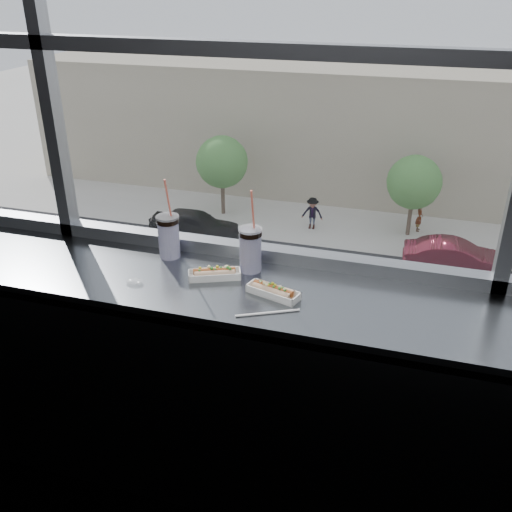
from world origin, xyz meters
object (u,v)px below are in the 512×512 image
(wrapper, at_px, (134,281))
(pedestrian_a, at_px, (312,210))
(car_far_b, at_px, (456,253))
(car_far_a, at_px, (194,220))
(tree_left, at_px, (222,162))
(loose_straw, at_px, (268,313))
(tree_center, at_px, (414,182))
(car_near_c, at_px, (363,333))
(hotdog_tray_left, at_px, (214,273))
(car_near_a, at_px, (71,283))
(hotdog_tray_right, at_px, (273,291))
(pedestrian_b, at_px, (420,215))
(soda_cup_left, at_px, (169,234))
(soda_cup_right, at_px, (250,247))
(car_near_b, at_px, (162,301))

(wrapper, xyz_separation_m, pedestrian_a, (-4.42, 27.68, -10.95))
(car_far_b, bearing_deg, car_far_a, 86.42)
(car_far_b, distance_m, tree_left, 14.06)
(loose_straw, height_order, car_far_a, loose_straw)
(tree_left, relative_size, tree_center, 1.05)
(car_near_c, distance_m, tree_center, 12.22)
(loose_straw, xyz_separation_m, tree_center, (0.30, 28.45, -9.00))
(hotdog_tray_left, relative_size, car_near_a, 0.03)
(hotdog_tray_right, distance_m, pedestrian_a, 30.12)
(loose_straw, xyz_separation_m, tree_left, (-10.63, 28.45, -8.85))
(pedestrian_b, bearing_deg, hotdog_tray_left, 177.79)
(hotdog_tray_right, xyz_separation_m, car_near_c, (-0.76, 16.31, -11.04))
(hotdog_tray_right, xyz_separation_m, pedestrian_a, (-5.00, 27.61, -10.96))
(loose_straw, relative_size, car_near_c, 0.04)
(car_far_a, bearing_deg, wrapper, -160.07)
(pedestrian_b, bearing_deg, soda_cup_left, 177.26)
(car_far_a, relative_size, pedestrian_b, 3.54)
(car_far_b, xyz_separation_m, pedestrian_b, (-1.86, 4.73, -0.15))
(car_far_a, bearing_deg, pedestrian_a, -63.31)
(soda_cup_right, xyz_separation_m, car_near_c, (-0.61, 16.13, -11.13))
(car_far_b, relative_size, car_near_a, 0.94)
(hotdog_tray_left, height_order, car_near_b, hotdog_tray_left)
(car_near_c, xyz_separation_m, car_near_a, (-12.51, 0.00, 0.12))
(tree_left, bearing_deg, car_near_b, -82.37)
(soda_cup_left, xyz_separation_m, tree_left, (-10.07, 28.10, -8.96))
(car_near_a, distance_m, tree_left, 12.46)
(car_near_a, relative_size, tree_left, 1.43)
(car_near_b, bearing_deg, soda_cup_left, -152.97)
(loose_straw, distance_m, car_near_b, 21.78)
(soda_cup_right, distance_m, tree_left, 31.32)
(pedestrian_a, bearing_deg, soda_cup_right, -79.98)
(loose_straw, bearing_deg, soda_cup_left, 121.51)
(hotdog_tray_right, xyz_separation_m, tree_center, (0.31, 28.31, -9.02))
(hotdog_tray_left, bearing_deg, tree_left, 86.94)
(loose_straw, relative_size, tree_left, 0.05)
(soda_cup_left, relative_size, soda_cup_right, 1.00)
(loose_straw, bearing_deg, hotdog_tray_left, 117.62)
(pedestrian_b, xyz_separation_m, tree_center, (-0.53, -0.73, 2.12))
(hotdog_tray_right, relative_size, wrapper, 2.67)
(hotdog_tray_right, bearing_deg, car_near_b, 135.69)
(pedestrian_a, height_order, tree_left, tree_left)
(hotdog_tray_left, distance_m, car_near_c, 19.64)
(soda_cup_left, height_order, soda_cup_right, same)
(soda_cup_left, bearing_deg, car_near_a, 128.33)
(wrapper, bearing_deg, pedestrian_a, 99.07)
(car_far_b, height_order, tree_center, tree_center)
(pedestrian_b, bearing_deg, soda_cup_right, 178.03)
(hotdog_tray_left, bearing_deg, wrapper, -178.66)
(car_far_a, relative_size, tree_center, 1.46)
(hotdog_tray_right, bearing_deg, pedestrian_b, 105.14)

